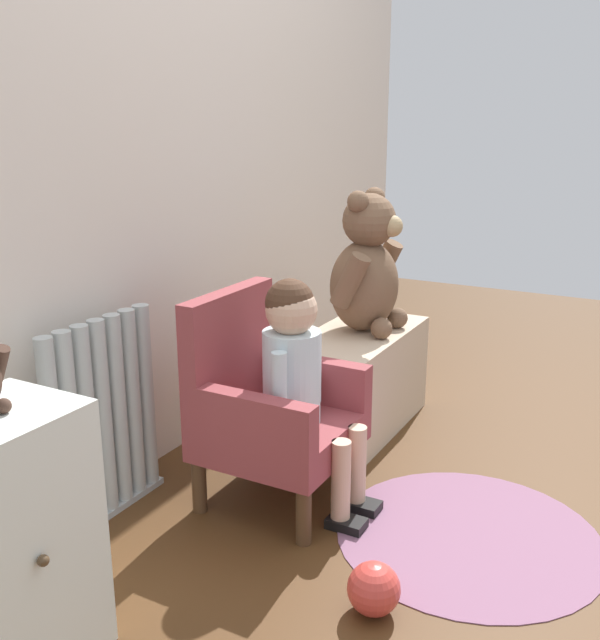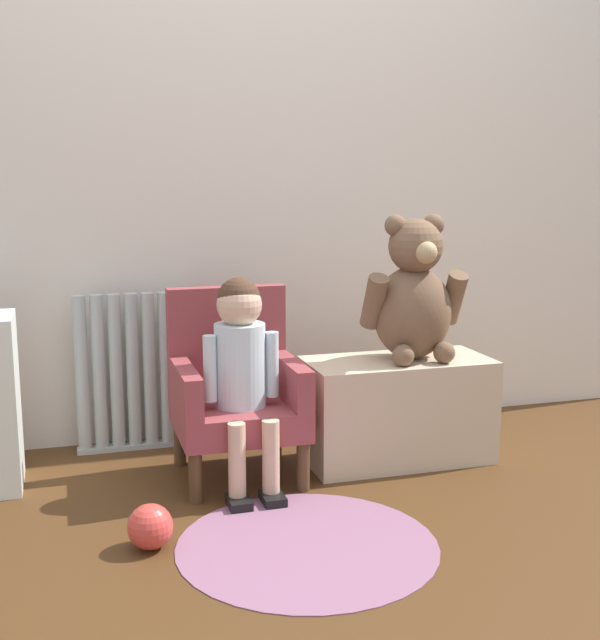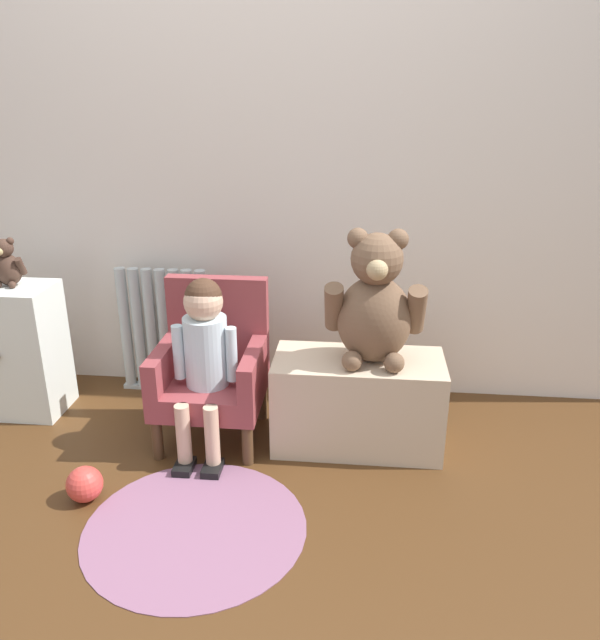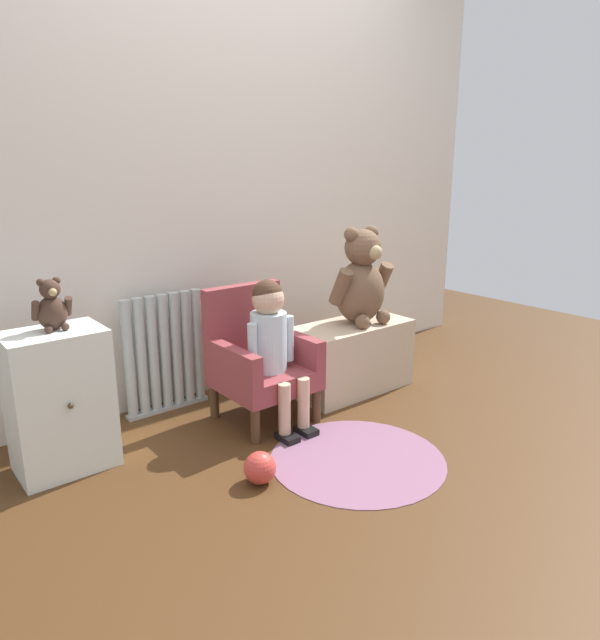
{
  "view_description": "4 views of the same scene",
  "coord_description": "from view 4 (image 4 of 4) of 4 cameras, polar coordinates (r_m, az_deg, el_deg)",
  "views": [
    {
      "loc": [
        -1.86,
        -0.45,
        1.14
      ],
      "look_at": [
        0.14,
        0.64,
        0.49
      ],
      "focal_mm": 40.0,
      "sensor_mm": 36.0,
      "label": 1
    },
    {
      "loc": [
        -0.7,
        -2.04,
        1.03
      ],
      "look_at": [
        0.1,
        0.64,
        0.53
      ],
      "focal_mm": 45.0,
      "sensor_mm": 36.0,
      "label": 2
    },
    {
      "loc": [
        0.44,
        -1.66,
        1.39
      ],
      "look_at": [
        0.21,
        0.62,
        0.51
      ],
      "focal_mm": 35.0,
      "sensor_mm": 36.0,
      "label": 3
    },
    {
      "loc": [
        -1.63,
        -1.56,
        1.21
      ],
      "look_at": [
        0.07,
        0.55,
        0.46
      ],
      "focal_mm": 32.0,
      "sensor_mm": 36.0,
      "label": 4
    }
  ],
  "objects": [
    {
      "name": "ground_plane",
      "position": [
        2.56,
        6.67,
        -12.94
      ],
      "size": [
        6.0,
        6.0,
        0.0
      ],
      "primitive_type": "plane",
      "color": "#4B2D15"
    },
    {
      "name": "back_wall",
      "position": [
        3.1,
        -7.45,
        15.07
      ],
      "size": [
        3.8,
        0.05,
        2.4
      ],
      "primitive_type": "cube",
      "color": "silver",
      "rests_on": "ground_plane"
    },
    {
      "name": "radiator",
      "position": [
        2.91,
        -13.36,
        -3.3
      ],
      "size": [
        0.43,
        0.05,
        0.6
      ],
      "color": "#ACB5B5",
      "rests_on": "ground_plane"
    },
    {
      "name": "small_dresser",
      "position": [
        2.5,
        -22.88,
        -7.47
      ],
      "size": [
        0.38,
        0.29,
        0.58
      ],
      "color": "white",
      "rests_on": "ground_plane"
    },
    {
      "name": "child_armchair",
      "position": [
        2.77,
        -4.19,
        -3.86
      ],
      "size": [
        0.42,
        0.42,
        0.64
      ],
      "color": "brown",
      "rests_on": "ground_plane"
    },
    {
      "name": "child_figure",
      "position": [
        2.64,
        -2.88,
        -1.36
      ],
      "size": [
        0.25,
        0.35,
        0.7
      ],
      "color": "silver",
      "rests_on": "ground_plane"
    },
    {
      "name": "low_bench",
      "position": [
        3.14,
        5.17,
        -3.69
      ],
      "size": [
        0.67,
        0.32,
        0.38
      ],
      "primitive_type": "cube",
      "color": "beige",
      "rests_on": "ground_plane"
    },
    {
      "name": "large_teddy_bear",
      "position": [
        3.06,
        6.13,
        3.88
      ],
      "size": [
        0.38,
        0.27,
        0.52
      ],
      "color": "brown",
      "rests_on": "low_bench"
    },
    {
      "name": "small_teddy_bear",
      "position": [
        2.41,
        -23.58,
        1.19
      ],
      "size": [
        0.15,
        0.11,
        0.21
      ],
      "color": "#432D23",
      "rests_on": "small_dresser"
    },
    {
      "name": "floor_rug",
      "position": [
        2.5,
        5.77,
        -13.64
      ],
      "size": [
        0.74,
        0.74,
        0.01
      ],
      "primitive_type": "cylinder",
      "color": "#875873",
      "rests_on": "ground_plane"
    },
    {
      "name": "toy_ball",
      "position": [
        2.3,
        -4.03,
        -14.53
      ],
      "size": [
        0.13,
        0.13,
        0.13
      ],
      "primitive_type": "sphere",
      "color": "#D13F37",
      "rests_on": "ground_plane"
    }
  ]
}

